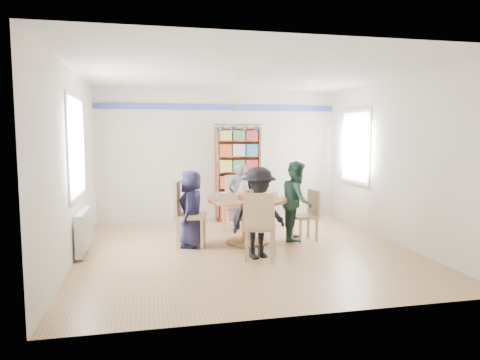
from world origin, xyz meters
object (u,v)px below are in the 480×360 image
object	(u,v)px
chair_far	(236,200)
person_right	(297,201)
chair_right	(308,213)
chair_near	(260,223)
radiator	(84,231)
person_left	(191,209)
person_far	(239,197)
bookshelf	(238,175)
dining_table	(247,210)
person_near	(259,213)
chair_left	(185,211)

from	to	relation	value
chair_far	person_right	world-z (taller)	person_right
chair_right	chair_near	world-z (taller)	chair_near
radiator	chair_right	size ratio (longest dim) A/B	1.18
person_left	person_far	distance (m)	1.34
bookshelf	person_left	bearing A→B (deg)	-120.53
dining_table	person_far	bearing A→B (deg)	87.02
chair_right	person_left	size ratio (longest dim) A/B	0.69
chair_near	person_far	size ratio (longest dim) A/B	0.77
chair_near	person_near	xyz separation A→B (m)	(0.02, 0.15, 0.12)
radiator	person_near	distance (m)	2.64
radiator	chair_far	world-z (taller)	chair_far
person_right	person_near	xyz separation A→B (m)	(-0.90, -0.92, -0.01)
dining_table	chair_near	xyz separation A→B (m)	(-0.06, -1.02, -0.02)
chair_left	person_left	distance (m)	0.10
person_right	person_near	bearing A→B (deg)	155.95
chair_near	person_left	size ratio (longest dim) A/B	0.80
dining_table	radiator	bearing A→B (deg)	-177.59
radiator	person_far	size ratio (longest dim) A/B	0.79
dining_table	chair_right	world-z (taller)	chair_right
person_right	chair_right	bearing A→B (deg)	-81.04
dining_table	person_left	xyz separation A→B (m)	(-0.92, -0.04, 0.06)
chair_left	person_far	xyz separation A→B (m)	(1.06, 0.91, 0.05)
chair_near	person_near	world-z (taller)	person_near
dining_table	chair_far	bearing A→B (deg)	89.03
dining_table	chair_near	world-z (taller)	chair_near
chair_left	bookshelf	distance (m)	2.35
chair_far	bookshelf	world-z (taller)	bookshelf
radiator	bookshelf	xyz separation A→B (m)	(2.78, 2.04, 0.60)
chair_far	dining_table	bearing A→B (deg)	-90.97
chair_left	person_far	size ratio (longest dim) A/B	0.83
person_left	person_right	size ratio (longest dim) A/B	0.91
chair_left	chair_right	bearing A→B (deg)	0.70
radiator	person_far	bearing A→B (deg)	21.01
chair_far	bookshelf	bearing A→B (deg)	75.59
chair_near	bookshelf	xyz separation A→B (m)	(0.30, 2.96, 0.41)
person_near	bookshelf	xyz separation A→B (m)	(0.28, 2.81, 0.29)
chair_left	chair_far	bearing A→B (deg)	46.14
chair_far	person_left	distance (m)	1.44
person_far	chair_far	bearing A→B (deg)	-92.22
dining_table	chair_near	bearing A→B (deg)	-93.08
bookshelf	chair_near	bearing A→B (deg)	-95.79
person_right	person_near	world-z (taller)	person_right
chair_left	chair_near	distance (m)	1.39
person_left	bookshelf	distance (m)	2.32
person_left	chair_near	bearing A→B (deg)	58.21
chair_far	person_near	bearing A→B (deg)	-91.49
chair_right	person_near	xyz separation A→B (m)	(-1.10, -0.88, 0.19)
radiator	chair_left	bearing A→B (deg)	3.18
person_left	person_near	bearing A→B (deg)	63.57
chair_left	bookshelf	bearing A→B (deg)	57.26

